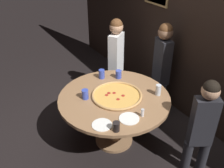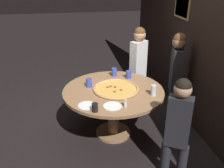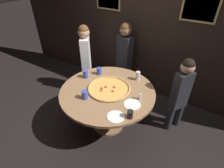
% 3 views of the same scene
% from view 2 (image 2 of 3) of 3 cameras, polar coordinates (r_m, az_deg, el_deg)
% --- Properties ---
extents(ground_plane, '(24.00, 24.00, 0.00)m').
position_cam_2_polar(ground_plane, '(3.88, 0.28, -11.20)').
color(ground_plane, black).
extents(back_wall, '(6.40, 0.08, 2.60)m').
position_cam_2_polar(back_wall, '(3.74, 20.67, 8.10)').
color(back_wall, black).
rests_on(back_wall, ground_plane).
extents(dining_table, '(1.42, 1.42, 0.74)m').
position_cam_2_polar(dining_table, '(3.56, 0.30, -3.49)').
color(dining_table, '#936B47').
rests_on(dining_table, ground_plane).
extents(giant_pizza, '(0.65, 0.65, 0.03)m').
position_cam_2_polar(giant_pizza, '(3.49, 0.91, -1.12)').
color(giant_pizza, '#E5A84C').
rests_on(giant_pizza, dining_table).
extents(drink_cup_near_left, '(0.08, 0.08, 0.11)m').
position_cam_2_polar(drink_cup_near_left, '(2.96, -3.93, -5.37)').
color(drink_cup_near_left, black).
rests_on(drink_cup_near_left, dining_table).
extents(drink_cup_beside_pizza, '(0.08, 0.08, 0.13)m').
position_cam_2_polar(drink_cup_beside_pizza, '(3.93, 0.50, 2.75)').
color(drink_cup_beside_pizza, '#384CB7').
rests_on(drink_cup_beside_pizza, dining_table).
extents(drink_cup_by_shaker, '(0.08, 0.08, 0.12)m').
position_cam_2_polar(drink_cup_by_shaker, '(3.86, 3.82, 2.18)').
color(drink_cup_by_shaker, '#384CB7').
rests_on(drink_cup_by_shaker, dining_table).
extents(drink_cup_centre_back, '(0.08, 0.08, 0.12)m').
position_cam_2_polar(drink_cup_centre_back, '(3.58, -5.30, 0.29)').
color(drink_cup_centre_back, '#384CB7').
rests_on(drink_cup_centre_back, dining_table).
extents(drink_cup_far_right, '(0.07, 0.07, 0.14)m').
position_cam_2_polar(drink_cup_far_right, '(3.36, 9.48, -1.44)').
color(drink_cup_far_right, silver).
rests_on(drink_cup_far_right, dining_table).
extents(white_plate_right_side, '(0.23, 0.23, 0.01)m').
position_cam_2_polar(white_plate_right_side, '(3.08, 0.10, -5.06)').
color(white_plate_right_side, white).
rests_on(white_plate_right_side, dining_table).
extents(white_plate_near_front, '(0.22, 0.22, 0.01)m').
position_cam_2_polar(white_plate_near_front, '(3.11, -5.77, -4.89)').
color(white_plate_near_front, white).
rests_on(white_plate_near_front, dining_table).
extents(condiment_shaker, '(0.04, 0.04, 0.10)m').
position_cam_2_polar(condiment_shaker, '(3.05, 3.09, -4.43)').
color(condiment_shaker, silver).
rests_on(condiment_shaker, dining_table).
extents(diner_side_right, '(0.26, 0.33, 1.27)m').
position_cam_2_polar(diner_side_right, '(2.89, 14.92, -8.82)').
color(diner_side_right, '#232328').
rests_on(diner_side_right, ground_plane).
extents(diner_side_left, '(0.38, 0.23, 1.44)m').
position_cam_2_polar(diner_side_left, '(4.02, 14.43, 2.61)').
color(diner_side_left, '#232328').
rests_on(diner_side_left, ground_plane).
extents(diner_far_right, '(0.30, 0.36, 1.41)m').
position_cam_2_polar(diner_far_right, '(4.42, 6.03, 5.06)').
color(diner_far_right, '#232328').
rests_on(diner_far_right, ground_plane).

